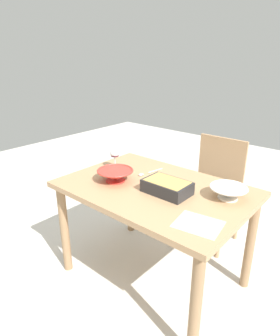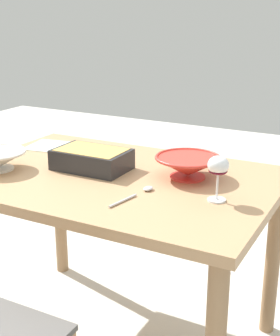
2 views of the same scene
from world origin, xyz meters
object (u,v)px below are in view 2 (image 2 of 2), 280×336
casserole_dish (92,158)px  serving_spoon (140,192)px  mixing_bowl (188,166)px  dining_table (114,199)px  wine_glass (218,168)px  napkin (54,146)px

casserole_dish → serving_spoon: size_ratio=1.28×
serving_spoon → mixing_bowl: bearing=-108.1°
dining_table → mixing_bowl: bearing=-158.0°
serving_spoon → wine_glass: bearing=-165.5°
napkin → mixing_bowl: bearing=170.9°
casserole_dish → serving_spoon: 0.35m
wine_glass → serving_spoon: size_ratio=0.69×
napkin → wine_glass: bearing=162.3°
dining_table → wine_glass: wine_glass is taller
wine_glass → mixing_bowl: 0.26m
mixing_bowl → napkin: bearing=-9.1°
dining_table → mixing_bowl: mixing_bowl is taller
dining_table → napkin: bearing=-25.7°
dining_table → wine_glass: (-0.45, 0.07, 0.22)m
dining_table → serving_spoon: bearing=144.6°
dining_table → casserole_dish: bearing=-11.7°
casserole_dish → serving_spoon: casserole_dish is taller
dining_table → casserole_dish: (0.12, -0.02, 0.15)m
mixing_bowl → serving_spoon: (0.08, 0.24, -0.04)m
casserole_dish → mixing_bowl: 0.39m
wine_glass → mixing_bowl: (0.18, -0.17, -0.07)m
casserole_dish → napkin: (0.35, -0.20, -0.04)m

